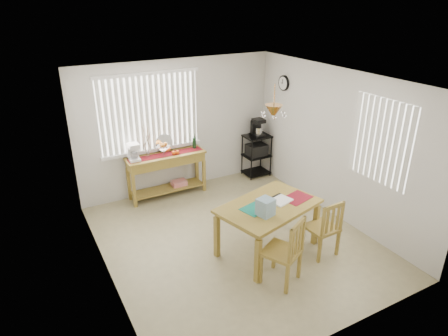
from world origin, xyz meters
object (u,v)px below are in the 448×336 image
cart_items (257,128)px  chair_left (284,252)px  dining_table (268,210)px  wire_cart (257,151)px  chair_right (324,228)px  sideboard (167,165)px

cart_items → chair_left: bearing=-116.8°
cart_items → dining_table: bearing=-119.3°
dining_table → chair_left: chair_left is taller
wire_cart → cart_items: cart_items is taller
dining_table → chair_left: size_ratio=1.68×
chair_left → dining_table: bearing=72.4°
chair_right → sideboard: bearing=114.3°
dining_table → chair_left: bearing=-107.6°
sideboard → chair_left: (0.44, -3.21, -0.16)m
wire_cart → cart_items: bearing=90.0°
wire_cart → cart_items: (0.00, 0.01, 0.54)m
sideboard → wire_cart: size_ratio=1.68×
wire_cart → dining_table: (-1.38, -2.45, 0.15)m
chair_left → chair_right: size_ratio=1.07×
sideboard → chair_right: (1.34, -2.97, -0.19)m
sideboard → chair_left: 3.24m
wire_cart → chair_left: chair_left is taller
chair_left → wire_cart: bearing=63.2°
wire_cart → chair_left: bearing=-116.8°
cart_items → sideboard: bearing=179.7°
cart_items → chair_right: bearing=-103.5°
cart_items → dining_table: (-1.38, -2.46, -0.38)m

